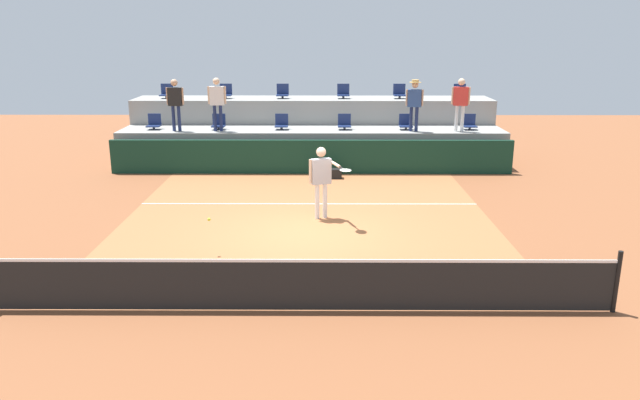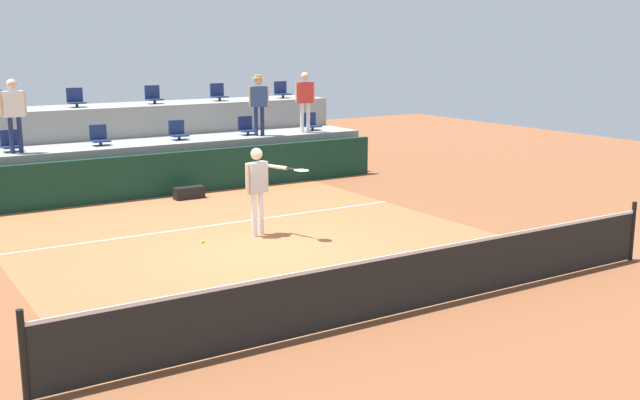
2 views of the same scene
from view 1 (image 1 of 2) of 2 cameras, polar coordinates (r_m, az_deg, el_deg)
ground_plane at (r=13.95m, az=-1.28°, el=-3.13°), size 40.00×40.00×0.00m
court_inner_paint at (r=14.89m, az=-1.18°, el=-1.88°), size 9.00×10.00×0.01m
court_service_line at (r=16.23m, az=-1.05°, el=-0.36°), size 9.00×0.06×0.00m
tennis_net at (r=10.04m, az=-1.92°, el=-7.84°), size 10.48×0.08×1.07m
sponsor_backboard at (r=19.60m, az=-0.82°, el=4.09°), size 13.00×0.16×1.10m
seating_tier_lower at (r=20.86m, az=-0.75°, el=5.02°), size 13.00×1.80×1.25m
seating_tier_upper at (r=22.56m, az=-0.67°, el=6.93°), size 13.00×1.80×2.10m
stadium_chair_lower_far_left at (r=21.43m, az=-15.37°, el=7.02°), size 0.44×0.40×0.52m
stadium_chair_lower_left at (r=20.95m, az=-9.53°, el=7.18°), size 0.44×0.40×0.52m
stadium_chair_lower_mid_left at (r=20.70m, az=-3.64°, el=7.26°), size 0.44×0.40×0.52m
stadium_chair_lower_mid_right at (r=20.66m, az=2.32°, el=7.26°), size 0.44×0.40×0.52m
stadium_chair_lower_right at (r=20.84m, az=8.08°, el=7.19°), size 0.44×0.40×0.52m
stadium_chair_lower_far_right at (r=21.23m, az=13.90°, el=7.05°), size 0.44×0.40×0.52m
stadium_chair_upper_far_left at (r=23.05m, az=-14.26°, el=9.81°), size 0.44×0.40×0.52m
stadium_chair_upper_left at (r=22.61m, az=-8.88°, el=10.00°), size 0.44×0.40×0.52m
stadium_chair_upper_mid_left at (r=22.38m, az=-3.54°, el=10.09°), size 0.44×0.40×0.52m
stadium_chair_upper_mid_right at (r=22.34m, az=2.21°, el=10.10°), size 0.44×0.40×0.52m
stadium_chair_upper_right at (r=22.50m, az=7.50°, el=10.02°), size 0.44×0.40×0.52m
stadium_chair_upper_far_right at (r=22.88m, az=13.06°, el=9.85°), size 0.44×0.40×0.52m
tennis_player at (r=14.71m, az=0.18°, el=2.37°), size 1.04×1.15×1.79m
spectator_in_white at (r=20.75m, az=-13.49°, el=9.16°), size 0.60×0.25×1.71m
spectator_leaning_on_rail at (r=20.46m, az=-9.68°, el=9.38°), size 0.61×0.24×1.76m
spectator_with_hat at (r=20.38m, az=8.90°, el=9.30°), size 0.58×0.47×1.70m
spectator_in_grey at (r=20.66m, az=13.11°, el=9.22°), size 0.61×0.27×1.74m
tennis_ball at (r=12.61m, az=-10.42°, el=-1.81°), size 0.07×0.07×0.07m
equipment_bag at (r=19.04m, az=0.91°, el=2.51°), size 0.76×0.28×0.30m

